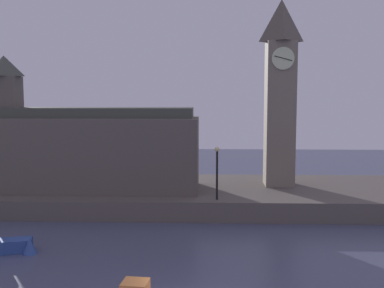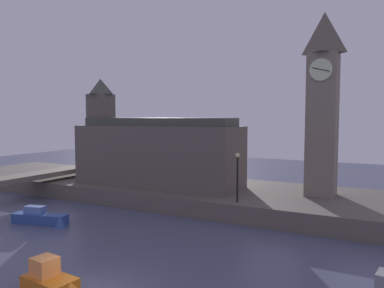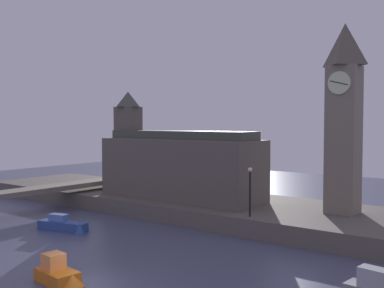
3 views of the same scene
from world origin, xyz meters
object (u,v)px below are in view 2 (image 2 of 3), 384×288
(clock_tower, at_px, (323,102))
(parliament_hall, at_px, (153,151))
(boat_tour_blue, at_px, (43,218))
(boat_patrol_orange, at_px, (54,282))
(streetlamp, at_px, (238,172))

(clock_tower, height_order, parliament_hall, clock_tower)
(parliament_hall, xyz_separation_m, boat_tour_blue, (-2.38, -11.48, -4.39))
(clock_tower, height_order, boat_patrol_orange, clock_tower)
(clock_tower, bearing_deg, parliament_hall, -171.57)
(boat_tour_blue, relative_size, boat_patrol_orange, 1.47)
(streetlamp, relative_size, boat_tour_blue, 0.77)
(clock_tower, distance_m, streetlamp, 9.70)
(streetlamp, bearing_deg, boat_tour_blue, -148.14)
(clock_tower, xyz_separation_m, streetlamp, (-5.34, -5.87, -5.57))
(clock_tower, xyz_separation_m, boat_tour_blue, (-18.13, -13.81, -9.04))
(clock_tower, bearing_deg, boat_tour_blue, -142.70)
(clock_tower, relative_size, streetlamp, 3.96)
(parliament_hall, relative_size, boat_patrol_orange, 4.88)
(boat_tour_blue, bearing_deg, boat_patrol_orange, -38.47)
(clock_tower, relative_size, boat_tour_blue, 3.07)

